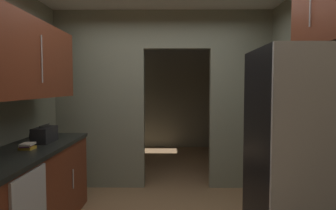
# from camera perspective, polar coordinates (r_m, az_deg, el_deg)

# --- Properties ---
(kitchen_partition) EXTENTS (3.22, 0.12, 2.65)m
(kitchen_partition) POSITION_cam_1_polar(r_m,az_deg,el_deg) (4.50, -1.85, 2.08)
(kitchen_partition) COLOR gray
(kitchen_partition) RESTS_ON ground
(adjoining_room_shell) EXTENTS (3.22, 3.12, 2.65)m
(adjoining_room_shell) POSITION_cam_1_polar(r_m,az_deg,el_deg) (6.56, -0.47, 1.72)
(adjoining_room_shell) COLOR gray
(adjoining_room_shell) RESTS_ON ground
(refrigerator) EXTENTS (0.74, 0.80, 1.82)m
(refrigerator) POSITION_cam_1_polar(r_m,az_deg,el_deg) (2.65, 24.18, -10.19)
(refrigerator) COLOR black
(refrigerator) RESTS_ON ground
(lower_cabinet_run) EXTENTS (0.63, 2.06, 0.92)m
(lower_cabinet_run) POSITION_cam_1_polar(r_m,az_deg,el_deg) (3.36, -25.34, -15.30)
(lower_cabinet_run) COLOR maroon
(lower_cabinet_run) RESTS_ON ground
(upper_cabinet_counterside) EXTENTS (0.36, 1.85, 0.76)m
(upper_cabinet_counterside) POSITION_cam_1_polar(r_m,az_deg,el_deg) (3.20, -25.96, 7.91)
(upper_cabinet_counterside) COLOR maroon
(boombox) EXTENTS (0.18, 0.34, 0.19)m
(boombox) POSITION_cam_1_polar(r_m,az_deg,el_deg) (3.56, -22.54, -5.24)
(boombox) COLOR black
(boombox) RESTS_ON lower_cabinet_run
(book_stack) EXTENTS (0.13, 0.16, 0.06)m
(book_stack) POSITION_cam_1_polar(r_m,az_deg,el_deg) (3.23, -25.30, -7.13)
(book_stack) COLOR gold
(book_stack) RESTS_ON lower_cabinet_run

